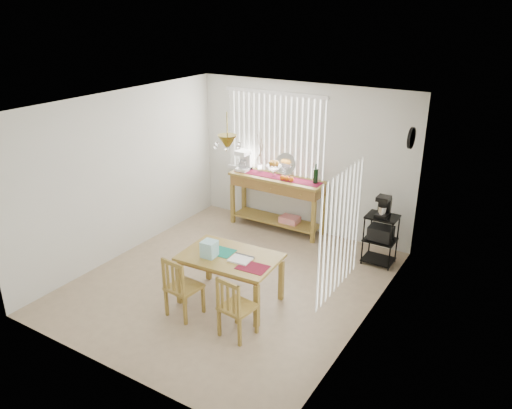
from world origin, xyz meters
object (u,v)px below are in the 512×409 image
Objects in this scene: chair_left at (182,287)px; cart_items at (384,207)px; chair_right at (236,308)px; dining_table at (230,261)px; sideboard at (277,190)px; wire_cart at (381,235)px.

cart_items is at bearing 58.04° from chair_left.
cart_items reaches higher than chair_left.
chair_right is at bearing -107.72° from cart_items.
chair_left reaches higher than dining_table.
chair_right is (1.12, -3.01, -0.33)m from sideboard.
chair_right is at bearing -51.01° from dining_table.
dining_table is (-1.36, -2.11, -0.34)m from cart_items.
chair_left is at bearing 179.94° from chair_right.
wire_cart is 2.43× the size of cart_items.
dining_table is 0.81m from chair_right.
chair_left is (0.29, -3.01, -0.32)m from sideboard.
chair_left is at bearing -118.92° from dining_table.
chair_left is 0.83m from chair_right.
sideboard is 2.02m from cart_items.
chair_left reaches higher than chair_right.
chair_left is 1.03× the size of chair_right.
chair_left is at bearing -84.44° from sideboard.
cart_items is at bearing 57.20° from dining_table.
chair_right is at bearing -107.77° from wire_cart.
chair_left is at bearing -121.96° from cart_items.
cart_items is 2.91m from chair_right.
cart_items reaches higher than dining_table.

